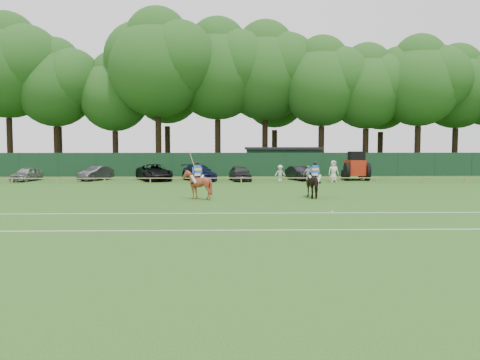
{
  "coord_description": "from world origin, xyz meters",
  "views": [
    {
      "loc": [
        -0.27,
        -26.62,
        3.62
      ],
      "look_at": [
        0.5,
        3.0,
        1.4
      ],
      "focal_mm": 38.0,
      "sensor_mm": 36.0,
      "label": 1
    }
  ],
  "objects_px": {
    "spectator_mid": "(308,174)",
    "sedan_navy": "(199,173)",
    "hatch_grey": "(240,173)",
    "tractor": "(356,167)",
    "estate_black": "(299,173)",
    "spectator_right": "(333,171)",
    "suv_black": "(154,172)",
    "sedan_grey": "(96,173)",
    "polo_ball": "(332,212)",
    "utility_shed": "(283,161)",
    "horse_chestnut": "(197,184)",
    "horse_dark": "(315,184)",
    "sedan_silver": "(27,174)",
    "spectator_left": "(280,173)"
  },
  "relations": [
    {
      "from": "hatch_grey",
      "to": "tractor",
      "type": "relative_size",
      "value": 1.26
    },
    {
      "from": "spectator_left",
      "to": "polo_ball",
      "type": "xyz_separation_m",
      "value": [
        0.48,
        -21.1,
        -0.7
      ]
    },
    {
      "from": "horse_chestnut",
      "to": "utility_shed",
      "type": "relative_size",
      "value": 0.22
    },
    {
      "from": "hatch_grey",
      "to": "estate_black",
      "type": "height_order",
      "value": "hatch_grey"
    },
    {
      "from": "sedan_grey",
      "to": "polo_ball",
      "type": "distance_m",
      "value": 28.79
    },
    {
      "from": "horse_chestnut",
      "to": "tractor",
      "type": "bearing_deg",
      "value": -150.17
    },
    {
      "from": "spectator_mid",
      "to": "spectator_right",
      "type": "xyz_separation_m",
      "value": [
        2.26,
        -0.33,
        0.24
      ]
    },
    {
      "from": "sedan_grey",
      "to": "utility_shed",
      "type": "relative_size",
      "value": 0.48
    },
    {
      "from": "tractor",
      "to": "horse_chestnut",
      "type": "bearing_deg",
      "value": -130.54
    },
    {
      "from": "hatch_grey",
      "to": "estate_black",
      "type": "xyz_separation_m",
      "value": [
        5.69,
        0.64,
        -0.05
      ]
    },
    {
      "from": "sedan_navy",
      "to": "hatch_grey",
      "type": "height_order",
      "value": "sedan_navy"
    },
    {
      "from": "estate_black",
      "to": "tractor",
      "type": "bearing_deg",
      "value": -18.3
    },
    {
      "from": "horse_chestnut",
      "to": "suv_black",
      "type": "height_order",
      "value": "horse_chestnut"
    },
    {
      "from": "suv_black",
      "to": "spectator_left",
      "type": "bearing_deg",
      "value": -27.28
    },
    {
      "from": "sedan_grey",
      "to": "hatch_grey",
      "type": "distance_m",
      "value": 13.69
    },
    {
      "from": "estate_black",
      "to": "polo_ball",
      "type": "distance_m",
      "value": 22.38
    },
    {
      "from": "estate_black",
      "to": "suv_black",
      "type": "bearing_deg",
      "value": 163.54
    },
    {
      "from": "horse_dark",
      "to": "spectator_right",
      "type": "xyz_separation_m",
      "value": [
        3.95,
        12.9,
        0.07
      ]
    },
    {
      "from": "sedan_navy",
      "to": "tractor",
      "type": "xyz_separation_m",
      "value": [
        14.89,
        0.27,
        0.55
      ]
    },
    {
      "from": "spectator_mid",
      "to": "sedan_navy",
      "type": "bearing_deg",
      "value": 155.51
    },
    {
      "from": "spectator_mid",
      "to": "tractor",
      "type": "distance_m",
      "value": 5.26
    },
    {
      "from": "tractor",
      "to": "horse_dark",
      "type": "bearing_deg",
      "value": -112.2
    },
    {
      "from": "suv_black",
      "to": "tractor",
      "type": "height_order",
      "value": "tractor"
    },
    {
      "from": "utility_shed",
      "to": "tractor",
      "type": "height_order",
      "value": "utility_shed"
    },
    {
      "from": "horse_dark",
      "to": "sedan_silver",
      "type": "xyz_separation_m",
      "value": [
        -24.35,
        14.79,
        -0.27
      ]
    },
    {
      "from": "horse_dark",
      "to": "spectator_mid",
      "type": "height_order",
      "value": "horse_dark"
    },
    {
      "from": "sedan_navy",
      "to": "polo_ball",
      "type": "height_order",
      "value": "sedan_navy"
    },
    {
      "from": "suv_black",
      "to": "horse_chestnut",
      "type": "bearing_deg",
      "value": -94.3
    },
    {
      "from": "horse_chestnut",
      "to": "sedan_silver",
      "type": "relative_size",
      "value": 0.5
    },
    {
      "from": "spectator_left",
      "to": "utility_shed",
      "type": "xyz_separation_m",
      "value": [
        1.32,
        9.74,
        0.79
      ]
    },
    {
      "from": "sedan_navy",
      "to": "utility_shed",
      "type": "distance_m",
      "value": 12.64
    },
    {
      "from": "horse_chestnut",
      "to": "sedan_navy",
      "type": "distance_m",
      "value": 15.65
    },
    {
      "from": "sedan_navy",
      "to": "tractor",
      "type": "height_order",
      "value": "tractor"
    },
    {
      "from": "spectator_right",
      "to": "tractor",
      "type": "xyz_separation_m",
      "value": [
        2.59,
        2.29,
        0.31
      ]
    },
    {
      "from": "spectator_right",
      "to": "sedan_grey",
      "type": "bearing_deg",
      "value": 164.47
    },
    {
      "from": "horse_dark",
      "to": "estate_black",
      "type": "relative_size",
      "value": 0.54
    },
    {
      "from": "sedan_silver",
      "to": "suv_black",
      "type": "distance_m",
      "value": 11.76
    },
    {
      "from": "spectator_left",
      "to": "utility_shed",
      "type": "bearing_deg",
      "value": 76.78
    },
    {
      "from": "horse_dark",
      "to": "hatch_grey",
      "type": "distance_m",
      "value": 15.37
    },
    {
      "from": "horse_dark",
      "to": "polo_ball",
      "type": "bearing_deg",
      "value": 78.58
    },
    {
      "from": "horse_dark",
      "to": "spectator_mid",
      "type": "distance_m",
      "value": 13.34
    },
    {
      "from": "sedan_silver",
      "to": "tractor",
      "type": "relative_size",
      "value": 1.16
    },
    {
      "from": "tractor",
      "to": "spectator_right",
      "type": "bearing_deg",
      "value": -137.45
    },
    {
      "from": "horse_dark",
      "to": "horse_chestnut",
      "type": "relative_size",
      "value": 1.15
    },
    {
      "from": "sedan_silver",
      "to": "sedan_grey",
      "type": "height_order",
      "value": "sedan_grey"
    },
    {
      "from": "spectator_mid",
      "to": "spectator_right",
      "type": "bearing_deg",
      "value": -23.27
    },
    {
      "from": "hatch_grey",
      "to": "estate_black",
      "type": "distance_m",
      "value": 5.73
    },
    {
      "from": "sedan_silver",
      "to": "sedan_navy",
      "type": "height_order",
      "value": "sedan_navy"
    },
    {
      "from": "horse_chestnut",
      "to": "sedan_silver",
      "type": "distance_m",
      "value": 22.83
    },
    {
      "from": "suv_black",
      "to": "spectator_mid",
      "type": "height_order",
      "value": "suv_black"
    }
  ]
}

